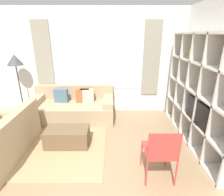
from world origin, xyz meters
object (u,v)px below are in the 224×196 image
at_px(shelving_unit, 202,92).
at_px(floor_lamp, 15,63).
at_px(ottoman, 67,137).
at_px(couch_main, 73,107).
at_px(folding_chair, 161,150).

distance_m(shelving_unit, floor_lamp, 4.26).
bearing_deg(ottoman, shelving_unit, 3.95).
xyz_separation_m(shelving_unit, floor_lamp, (-4.07, 1.20, 0.36)).
xyz_separation_m(couch_main, folding_chair, (1.68, -2.06, 0.22)).
distance_m(floor_lamp, folding_chair, 3.90).
xyz_separation_m(shelving_unit, folding_chair, (-1.01, -1.05, -0.52)).
bearing_deg(ottoman, couch_main, 95.67).
bearing_deg(shelving_unit, ottoman, -176.05).
xyz_separation_m(shelving_unit, ottoman, (-2.57, -0.18, -0.86)).
xyz_separation_m(ottoman, floor_lamp, (-1.50, 1.38, 1.22)).
distance_m(shelving_unit, ottoman, 2.72).
distance_m(shelving_unit, folding_chair, 1.55).
relative_size(shelving_unit, folding_chair, 2.89).
height_order(couch_main, floor_lamp, floor_lamp).
relative_size(shelving_unit, couch_main, 1.22).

